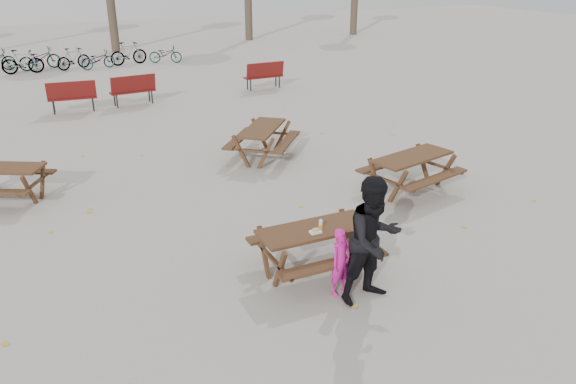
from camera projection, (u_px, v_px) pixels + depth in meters
name	position (u px, v px, depth m)	size (l,w,h in m)	color
ground	(315.00, 271.00, 9.03)	(80.00, 80.00, 0.00)	gray
main_picnic_table	(315.00, 239.00, 8.80)	(1.80, 1.45, 0.78)	#3A1E15
food_tray	(316.00, 232.00, 8.56)	(0.18, 0.11, 0.04)	white
bread_roll	(316.00, 229.00, 8.54)	(0.14, 0.06, 0.05)	tan
soda_bottle	(321.00, 225.00, 8.66)	(0.07, 0.07, 0.17)	silver
child	(341.00, 262.00, 8.25)	(0.39, 0.25, 1.06)	#D21A8B
adult	(374.00, 240.00, 7.96)	(0.93, 0.72, 1.91)	black
picnic_table_east	(411.00, 173.00, 11.96)	(1.86, 1.50, 0.80)	#3A1E15
picnic_table_north	(2.00, 184.00, 11.50)	(1.72, 1.39, 0.74)	#3A1E15
picnic_table_far	(263.00, 143.00, 13.95)	(1.84, 1.48, 0.79)	#3A1E15
park_bench_row	(108.00, 92.00, 18.53)	(12.81, 1.63, 1.03)	maroon
bicycle_row	(68.00, 58.00, 24.99)	(9.08, 2.24, 1.04)	black
fallen_leaves	(279.00, 207.00, 11.31)	(11.00, 11.00, 0.01)	#AC9729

